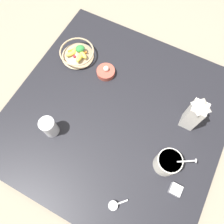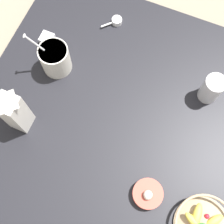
% 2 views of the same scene
% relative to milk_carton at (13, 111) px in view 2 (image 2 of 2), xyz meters
% --- Properties ---
extents(ground_plane, '(6.00, 6.00, 0.00)m').
position_rel_milk_carton_xyz_m(ground_plane, '(-0.14, 0.37, -0.17)').
color(ground_plane, gray).
extents(countertop, '(1.19, 1.19, 0.04)m').
position_rel_milk_carton_xyz_m(countertop, '(-0.14, 0.37, -0.15)').
color(countertop, black).
rests_on(countertop, ground_plane).
extents(milk_carton, '(0.07, 0.07, 0.26)m').
position_rel_milk_carton_xyz_m(milk_carton, '(0.00, 0.00, 0.00)').
color(milk_carton, silver).
rests_on(milk_carton, countertop).
extents(yogurt_tub, '(0.12, 0.15, 0.22)m').
position_rel_milk_carton_xyz_m(yogurt_tub, '(-0.27, 0.02, -0.06)').
color(yogurt_tub, silver).
rests_on(yogurt_tub, countertop).
extents(drinking_cup, '(0.08, 0.08, 0.13)m').
position_rel_milk_carton_xyz_m(drinking_cup, '(-0.39, 0.64, -0.06)').
color(drinking_cup, white).
rests_on(drinking_cup, countertop).
extents(spice_jar, '(0.05, 0.05, 0.04)m').
position_rel_milk_carton_xyz_m(spice_jar, '(-0.36, -0.07, -0.11)').
color(spice_jar, silver).
rests_on(spice_jar, countertop).
extents(measuring_scoop, '(0.08, 0.08, 0.02)m').
position_rel_milk_carton_xyz_m(measuring_scoop, '(-0.57, 0.16, -0.12)').
color(measuring_scoop, white).
rests_on(measuring_scoop, countertop).
extents(garlic_bowl, '(0.11, 0.11, 0.06)m').
position_rel_milk_carton_xyz_m(garlic_bowl, '(0.07, 0.55, -0.11)').
color(garlic_bowl, '#B24C3D').
rests_on(garlic_bowl, countertop).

